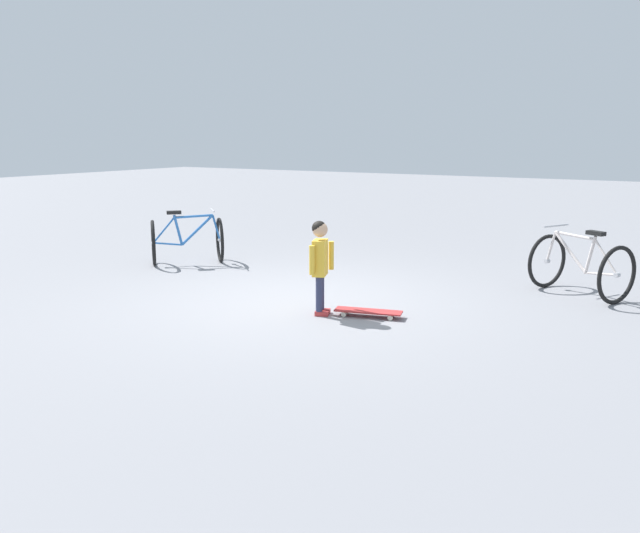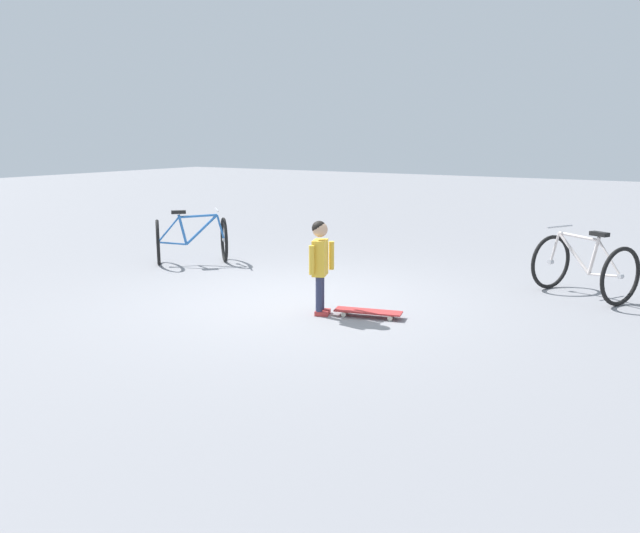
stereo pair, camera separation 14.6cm
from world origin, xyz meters
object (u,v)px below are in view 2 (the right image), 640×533
(bicycle_near, at_px, (584,267))
(bicycle_mid, at_px, (192,239))
(skateboard, at_px, (368,312))
(child_person, at_px, (320,257))

(bicycle_near, bearing_deg, bicycle_mid, -79.79)
(bicycle_near, distance_m, bicycle_mid, 5.71)
(skateboard, height_order, bicycle_near, bicycle_near)
(child_person, relative_size, bicycle_mid, 0.84)
(child_person, relative_size, bicycle_near, 0.83)
(bicycle_near, relative_size, bicycle_mid, 1.01)
(bicycle_mid, bearing_deg, child_person, 66.54)
(skateboard, distance_m, bicycle_mid, 4.01)
(bicycle_near, bearing_deg, child_person, -43.68)
(child_person, height_order, skateboard, child_person)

